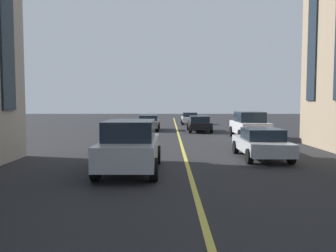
{
  "coord_description": "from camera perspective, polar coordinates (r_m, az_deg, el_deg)",
  "views": [
    {
      "loc": [
        4.76,
        0.73,
        2.54
      ],
      "look_at": [
        15.5,
        0.77,
        1.79
      ],
      "focal_mm": 36.22,
      "sensor_mm": 36.0,
      "label": 1
    }
  ],
  "objects": [
    {
      "name": "car_silver_far",
      "position": [
        15.91,
        15.42,
        -2.77
      ],
      "size": [
        4.4,
        1.95,
        1.37
      ],
      "color": "#B7BABF",
      "rests_on": "ground_plane"
    },
    {
      "name": "car_white_trailing",
      "position": [
        24.45,
        13.52,
        0.2
      ],
      "size": [
        4.7,
        2.14,
        1.88
      ],
      "color": "silver",
      "rests_on": "ground_plane"
    },
    {
      "name": "car_silver_parked_b",
      "position": [
        12.5,
        -6.39,
        -3.24
      ],
      "size": [
        4.7,
        2.14,
        1.88
      ],
      "color": "#B7BABF",
      "rests_on": "ground_plane"
    },
    {
      "name": "lane_centre_line",
      "position": [
        15.46,
        2.93,
        -5.44
      ],
      "size": [
        80.0,
        0.16,
        0.01
      ],
      "color": "#D8C64C",
      "rests_on": "ground_plane"
    },
    {
      "name": "car_grey_parked_a",
      "position": [
        30.92,
        -3.27,
        0.58
      ],
      "size": [
        4.4,
        1.95,
        1.37
      ],
      "color": "slate",
      "rests_on": "ground_plane"
    },
    {
      "name": "car_white_oncoming",
      "position": [
        39.59,
        3.65,
        1.33
      ],
      "size": [
        4.4,
        1.95,
        1.37
      ],
      "color": "silver",
      "rests_on": "ground_plane"
    },
    {
      "name": "car_black_near",
      "position": [
        29.41,
        5.27,
        0.4
      ],
      "size": [
        4.4,
        1.95,
        1.37
      ],
      "color": "black",
      "rests_on": "ground_plane"
    }
  ]
}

